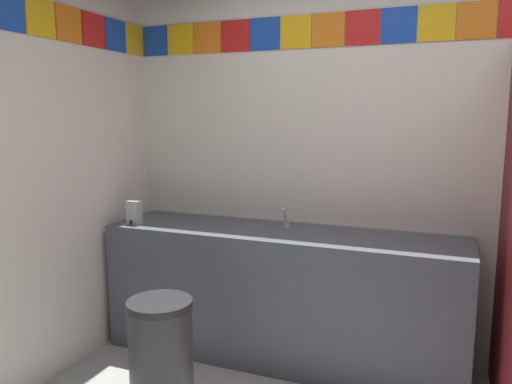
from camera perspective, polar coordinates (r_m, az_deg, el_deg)
wall_back at (r=3.28m, az=15.65°, el=3.51°), size 3.69×0.09×2.58m
vanity_counter at (r=3.29m, az=2.91°, el=-11.68°), size 2.30×0.58×0.85m
faucet_center at (r=3.24m, az=3.48°, el=-3.28°), size 0.04×0.10×0.14m
soap_dispenser at (r=3.45m, az=-13.92°, el=-2.32°), size 0.09×0.09×0.16m
trash_bin at (r=2.85m, az=-10.94°, el=-17.96°), size 0.35×0.35×0.61m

